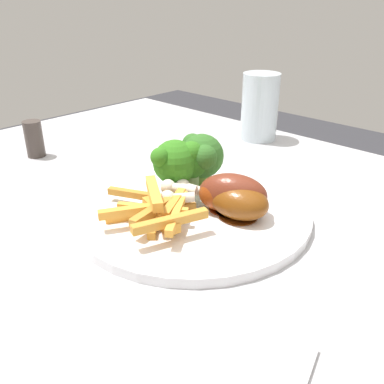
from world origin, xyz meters
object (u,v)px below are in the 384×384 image
dining_table (154,282)px  broccoli_floret_back (200,156)px  broccoli_floret_front (176,161)px  water_glass (260,107)px  chicken_drumstick_near (222,193)px  carrot_fries_pile (156,210)px  chicken_drumstick_extra (235,201)px  pepper_shaker (34,139)px  dinner_plate (192,211)px  broccoli_floret_middle (191,164)px  chicken_drumstick_far (229,194)px

dining_table → broccoli_floret_back: (-0.02, -0.08, 0.18)m
broccoli_floret_front → water_glass: size_ratio=0.58×
broccoli_floret_front → chicken_drumstick_near: broccoli_floret_front is taller
broccoli_floret_front → chicken_drumstick_near: 0.08m
carrot_fries_pile → chicken_drumstick_near: 0.08m
chicken_drumstick_extra → pepper_shaker: size_ratio=2.14×
dinner_plate → water_glass: 0.33m
chicken_drumstick_extra → water_glass: 0.34m
dinner_plate → carrot_fries_pile: bearing=88.7°
chicken_drumstick_near → pepper_shaker: 0.37m
dining_table → broccoli_floret_front: (-0.01, -0.04, 0.18)m
broccoli_floret_middle → chicken_drumstick_far: size_ratio=0.46×
broccoli_floret_back → chicken_drumstick_far: bearing=156.3°
water_glass → dining_table: bearing=100.9°
broccoli_floret_front → chicken_drumstick_extra: bearing=-179.8°
dining_table → pepper_shaker: size_ratio=15.48×
broccoli_floret_front → chicken_drumstick_extra: (-0.10, -0.00, -0.02)m
dining_table → broccoli_floret_back: broccoli_floret_back is taller
dining_table → pepper_shaker: (0.28, 0.01, 0.15)m
water_glass → carrot_fries_pile: bearing=107.7°
broccoli_floret_middle → pepper_shaker: broccoli_floret_middle is taller
pepper_shaker → chicken_drumstick_near: bearing=-172.0°
dining_table → chicken_drumstick_far: size_ratio=7.24×
broccoli_floret_back → chicken_drumstick_extra: size_ratio=0.54×
dining_table → broccoli_floret_middle: size_ratio=15.66×
broccoli_floret_front → chicken_drumstick_far: size_ratio=0.54×
broccoli_floret_front → chicken_drumstick_far: (-0.09, -0.00, -0.02)m
broccoli_floret_front → carrot_fries_pile: (-0.04, 0.08, -0.03)m
chicken_drumstick_near → dinner_plate: bearing=31.9°
broccoli_floret_middle → chicken_drumstick_extra: bearing=169.5°
carrot_fries_pile → chicken_drumstick_near: bearing=-113.1°
chicken_drumstick_near → chicken_drumstick_extra: chicken_drumstick_near is taller
broccoli_floret_back → water_glass: bearing=-72.2°
broccoli_floret_front → dinner_plate: bearing=158.7°
dinner_plate → chicken_drumstick_extra: 0.06m
chicken_drumstick_near → chicken_drumstick_far: (-0.01, -0.00, 0.00)m
chicken_drumstick_near → dining_table: bearing=26.1°
dining_table → carrot_fries_pile: 0.16m
chicken_drumstick_near → chicken_drumstick_extra: size_ratio=0.82×
dining_table → chicken_drumstick_extra: size_ratio=7.24×
broccoli_floret_middle → chicken_drumstick_near: (-0.07, 0.01, -0.02)m
water_glass → dinner_plate: bearing=111.1°
chicken_drumstick_near → water_glass: bearing=-62.4°
dining_table → broccoli_floret_front: bearing=-101.7°
broccoli_floret_front → chicken_drumstick_near: (-0.08, -0.00, -0.02)m
carrot_fries_pile → chicken_drumstick_far: size_ratio=1.11×
dining_table → water_glass: 0.38m
broccoli_floret_middle → chicken_drumstick_extra: size_ratio=0.46×
broccoli_floret_middle → broccoli_floret_back: broccoli_floret_back is taller
chicken_drumstick_far → water_glass: size_ratio=1.07×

